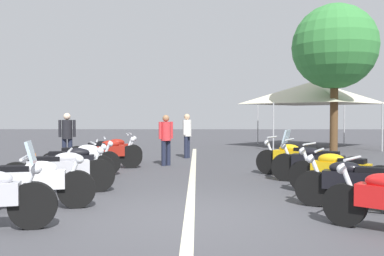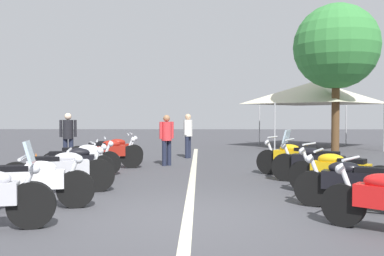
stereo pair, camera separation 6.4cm
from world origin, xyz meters
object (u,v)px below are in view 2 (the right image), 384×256
(motorcycle_left_row_1, at_px, (30,182))
(traffic_cone_0, at_px, (36,165))
(motorcycle_left_row_2, at_px, (59,171))
(bystander_1, at_px, (167,136))
(motorcycle_right_row_1, at_px, (355,183))
(bystander_0, at_px, (188,132))
(motorcycle_right_row_3, at_px, (317,163))
(motorcycle_left_row_4, at_px, (82,158))
(roadside_tree_1, at_px, (336,47))
(motorcycle_right_row_4, at_px, (296,158))
(motorcycle_right_row_2, at_px, (339,172))
(motorcycle_left_row_6, at_px, (112,150))
(event_tent, at_px, (315,93))
(motorcycle_left_row_3, at_px, (71,163))
(bystander_2, at_px, (68,134))
(motorcycle_left_row_5, at_px, (106,153))

(motorcycle_left_row_1, xyz_separation_m, traffic_cone_0, (3.63, 1.32, -0.16))
(motorcycle_left_row_2, height_order, bystander_1, bystander_1)
(motorcycle_right_row_1, xyz_separation_m, bystander_0, (8.36, 2.97, 0.49))
(motorcycle_right_row_3, bearing_deg, traffic_cone_0, 21.48)
(motorcycle_left_row_4, height_order, roadside_tree_1, roadside_tree_1)
(motorcycle_right_row_4, bearing_deg, motorcycle_right_row_2, 126.86)
(motorcycle_left_row_4, distance_m, motorcycle_left_row_6, 2.80)
(bystander_0, xyz_separation_m, event_tent, (5.21, -5.99, 1.71))
(motorcycle_right_row_4, bearing_deg, motorcycle_left_row_3, 42.69)
(bystander_0, height_order, bystander_1, bystander_0)
(bystander_0, bearing_deg, motorcycle_left_row_3, -91.33)
(bystander_2, bearing_deg, motorcycle_left_row_6, 87.74)
(motorcycle_left_row_4, height_order, bystander_2, bystander_2)
(motorcycle_left_row_5, bearing_deg, motorcycle_right_row_3, -38.42)
(bystander_2, relative_size, roadside_tree_1, 0.27)
(motorcycle_right_row_3, bearing_deg, bystander_1, -13.25)
(bystander_0, distance_m, roadside_tree_1, 7.27)
(motorcycle_left_row_2, bearing_deg, motorcycle_right_row_2, -23.02)
(motorcycle_left_row_1, bearing_deg, motorcycle_left_row_5, 76.85)
(motorcycle_left_row_1, height_order, bystander_2, bystander_2)
(motorcycle_right_row_1, relative_size, traffic_cone_0, 3.00)
(motorcycle_left_row_6, bearing_deg, bystander_2, 174.85)
(motorcycle_right_row_4, relative_size, bystander_1, 1.21)
(motorcycle_left_row_2, distance_m, traffic_cone_0, 2.66)
(motorcycle_left_row_6, bearing_deg, motorcycle_left_row_4, -109.61)
(motorcycle_left_row_2, xyz_separation_m, motorcycle_left_row_5, (3.96, -0.02, 0.00))
(traffic_cone_0, bearing_deg, event_tent, -44.17)
(motorcycle_left_row_4, distance_m, motorcycle_right_row_1, 6.76)
(motorcycle_left_row_6, bearing_deg, motorcycle_left_row_2, -104.81)
(motorcycle_right_row_3, bearing_deg, motorcycle_left_row_5, 3.59)
(motorcycle_right_row_3, height_order, traffic_cone_0, motorcycle_right_row_3)
(motorcycle_left_row_2, distance_m, motorcycle_left_row_6, 5.31)
(traffic_cone_0, distance_m, event_tent, 14.10)
(motorcycle_right_row_1, xyz_separation_m, event_tent, (13.57, -3.02, 2.20))
(motorcycle_right_row_1, bearing_deg, motorcycle_right_row_2, -69.41)
(motorcycle_left_row_6, xyz_separation_m, bystander_0, (1.73, -2.40, 0.49))
(roadside_tree_1, bearing_deg, motorcycle_right_row_4, 154.89)
(motorcycle_right_row_4, relative_size, traffic_cone_0, 3.09)
(motorcycle_left_row_1, distance_m, motorcycle_left_row_6, 6.66)
(motorcycle_left_row_6, relative_size, traffic_cone_0, 3.24)
(bystander_0, height_order, roadside_tree_1, roadside_tree_1)
(bystander_2, relative_size, event_tent, 0.31)
(motorcycle_left_row_2, relative_size, motorcycle_left_row_3, 1.04)
(motorcycle_left_row_2, xyz_separation_m, motorcycle_left_row_3, (1.41, 0.20, -0.02))
(motorcycle_left_row_3, bearing_deg, motorcycle_left_row_1, -99.04)
(motorcycle_left_row_1, relative_size, motorcycle_left_row_2, 1.01)
(motorcycle_left_row_3, bearing_deg, motorcycle_left_row_5, 72.52)
(motorcycle_left_row_3, relative_size, motorcycle_left_row_5, 0.92)
(motorcycle_left_row_6, relative_size, bystander_2, 1.22)
(motorcycle_right_row_2, bearing_deg, event_tent, -66.79)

